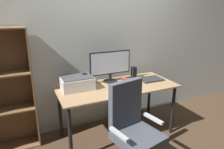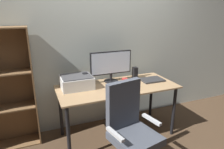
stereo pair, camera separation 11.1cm
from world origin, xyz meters
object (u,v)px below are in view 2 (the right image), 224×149
at_px(keyboard, 120,92).
at_px(speaker_right, 135,73).
at_px(desk, 118,92).
at_px(laptop, 152,80).
at_px(office_chair, 131,134).
at_px(coffee_mug, 125,82).
at_px(speaker_left, 85,79).
at_px(printer, 77,82).
at_px(mouse, 134,88).
at_px(monitor, 111,64).
at_px(bookshelf, 0,91).

xyz_separation_m(keyboard, speaker_right, (0.43, 0.40, 0.08)).
xyz_separation_m(desk, laptop, (0.55, 0.02, 0.10)).
bearing_deg(speaker_right, office_chair, -120.23).
xyz_separation_m(coffee_mug, speaker_left, (-0.47, 0.24, 0.03)).
height_order(desk, office_chair, office_chair).
xyz_separation_m(speaker_right, printer, (-0.88, -0.05, -0.00)).
height_order(mouse, speaker_right, speaker_right).
bearing_deg(monitor, printer, -173.42).
distance_m(coffee_mug, laptop, 0.47).
relative_size(laptop, speaker_left, 1.88).
height_order(speaker_left, speaker_right, same).
bearing_deg(printer, bookshelf, 167.48).
bearing_deg(coffee_mug, printer, 162.70).
relative_size(speaker_left, speaker_right, 1.00).
distance_m(keyboard, laptop, 0.65).
height_order(printer, office_chair, office_chair).
bearing_deg(office_chair, keyboard, 68.15).
bearing_deg(speaker_right, coffee_mug, -139.71).
height_order(monitor, coffee_mug, monitor).
bearing_deg(bookshelf, mouse, -18.36).
relative_size(keyboard, mouse, 3.02).
xyz_separation_m(mouse, printer, (-0.67, 0.32, 0.06)).
xyz_separation_m(monitor, laptop, (0.56, -0.19, -0.24)).
xyz_separation_m(monitor, speaker_left, (-0.38, -0.01, -0.16)).
height_order(keyboard, coffee_mug, coffee_mug).
xyz_separation_m(keyboard, coffee_mug, (0.15, 0.17, 0.05)).
bearing_deg(coffee_mug, monitor, 111.68).
xyz_separation_m(speaker_left, printer, (-0.13, -0.05, -0.00)).
bearing_deg(bookshelf, coffee_mug, -14.44).
xyz_separation_m(keyboard, office_chair, (-0.08, -0.47, -0.29)).
distance_m(keyboard, bookshelf, 1.47).
relative_size(coffee_mug, laptop, 0.34).
relative_size(speaker_left, printer, 0.43).
bearing_deg(desk, bookshelf, 166.22).
bearing_deg(laptop, speaker_left, 170.67).
bearing_deg(desk, office_chair, -102.01).
bearing_deg(coffee_mug, keyboard, -131.56).
bearing_deg(speaker_left, desk, -26.95).
distance_m(laptop, printer, 1.07).
relative_size(keyboard, printer, 0.72).
relative_size(desk, speaker_right, 9.29).
bearing_deg(keyboard, mouse, 7.89).
height_order(monitor, office_chair, monitor).
bearing_deg(bookshelf, laptop, -9.50).
height_order(monitor, laptop, monitor).
relative_size(keyboard, speaker_right, 1.71).
height_order(keyboard, speaker_right, speaker_right).
xyz_separation_m(desk, speaker_right, (0.36, 0.20, 0.17)).
relative_size(desk, speaker_left, 9.29).
distance_m(mouse, bookshelf, 1.66).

